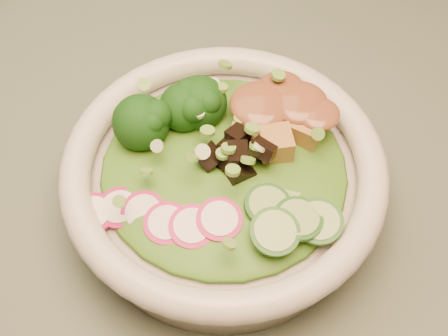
# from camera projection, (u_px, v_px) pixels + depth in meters

# --- Properties ---
(dining_table) EXTENTS (1.20, 0.80, 0.75)m
(dining_table) POSITION_uv_depth(u_px,v_px,m) (86.00, 213.00, 0.67)
(dining_table) COLOR black
(dining_table) RESTS_ON ground
(salad_bowl) EXTENTS (0.26, 0.26, 0.07)m
(salad_bowl) POSITION_uv_depth(u_px,v_px,m) (224.00, 182.00, 0.51)
(salad_bowl) COLOR beige
(salad_bowl) RESTS_ON dining_table
(lettuce_bed) EXTENTS (0.20, 0.20, 0.02)m
(lettuce_bed) POSITION_uv_depth(u_px,v_px,m) (224.00, 167.00, 0.50)
(lettuce_bed) COLOR #2F6615
(lettuce_bed) RESTS_ON salad_bowl
(broccoli_florets) EXTENTS (0.08, 0.08, 0.04)m
(broccoli_florets) POSITION_uv_depth(u_px,v_px,m) (168.00, 116.00, 0.51)
(broccoli_florets) COLOR black
(broccoli_florets) RESTS_ON salad_bowl
(radish_slices) EXTENTS (0.11, 0.05, 0.02)m
(radish_slices) POSITION_uv_depth(u_px,v_px,m) (168.00, 218.00, 0.47)
(radish_slices) COLOR #A40C4B
(radish_slices) RESTS_ON salad_bowl
(cucumber_slices) EXTENTS (0.08, 0.08, 0.04)m
(cucumber_slices) POSITION_uv_depth(u_px,v_px,m) (285.00, 207.00, 0.46)
(cucumber_slices) COLOR #80A25A
(cucumber_slices) RESTS_ON salad_bowl
(mushroom_heap) EXTENTS (0.08, 0.08, 0.04)m
(mushroom_heap) POSITION_uv_depth(u_px,v_px,m) (234.00, 149.00, 0.49)
(mushroom_heap) COLOR black
(mushroom_heap) RESTS_ON salad_bowl
(tofu_cubes) EXTENTS (0.09, 0.07, 0.04)m
(tofu_cubes) POSITION_uv_depth(u_px,v_px,m) (276.00, 116.00, 0.51)
(tofu_cubes) COLOR #A96938
(tofu_cubes) RESTS_ON salad_bowl
(peanut_sauce) EXTENTS (0.07, 0.05, 0.02)m
(peanut_sauce) POSITION_uv_depth(u_px,v_px,m) (278.00, 106.00, 0.50)
(peanut_sauce) COLOR brown
(peanut_sauce) RESTS_ON tofu_cubes
(scallion_garnish) EXTENTS (0.19, 0.19, 0.02)m
(scallion_garnish) POSITION_uv_depth(u_px,v_px,m) (224.00, 150.00, 0.48)
(scallion_garnish) COLOR #669A36
(scallion_garnish) RESTS_ON salad_bowl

